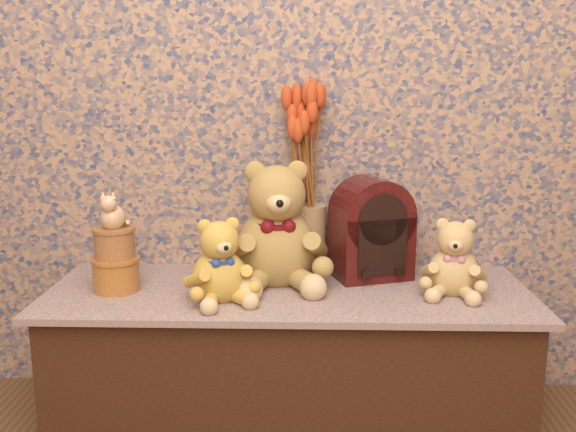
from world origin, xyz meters
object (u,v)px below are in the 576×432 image
(teddy_large, at_px, (276,218))
(ceramic_vase, at_px, (305,238))
(cat_figurine, at_px, (112,209))
(teddy_small, at_px, (454,253))
(cathedral_radio, at_px, (371,228))
(teddy_medium, at_px, (219,256))
(biscuit_tin_lower, at_px, (116,275))

(teddy_large, distance_m, ceramic_vase, 0.18)
(teddy_large, height_order, ceramic_vase, teddy_large)
(ceramic_vase, bearing_deg, cat_figurine, -158.79)
(teddy_small, relative_size, cathedral_radio, 0.76)
(teddy_small, bearing_deg, teddy_medium, -161.56)
(teddy_large, xyz_separation_m, teddy_medium, (-0.16, -0.17, -0.08))
(biscuit_tin_lower, bearing_deg, teddy_medium, -12.23)
(teddy_large, relative_size, teddy_medium, 1.59)
(ceramic_vase, height_order, biscuit_tin_lower, ceramic_vase)
(teddy_small, distance_m, biscuit_tin_lower, 1.02)
(teddy_large, xyz_separation_m, ceramic_vase, (0.09, 0.12, -0.10))
(cathedral_radio, xyz_separation_m, ceramic_vase, (-0.21, 0.06, -0.05))
(ceramic_vase, xyz_separation_m, biscuit_tin_lower, (-0.57, -0.22, -0.06))
(teddy_small, height_order, cathedral_radio, cathedral_radio)
(teddy_large, relative_size, ceramic_vase, 1.86)
(biscuit_tin_lower, bearing_deg, cat_figurine, 0.00)
(cathedral_radio, bearing_deg, teddy_large, 172.91)
(cathedral_radio, relative_size, cat_figurine, 2.77)
(teddy_large, distance_m, teddy_small, 0.55)
(teddy_medium, bearing_deg, biscuit_tin_lower, 144.90)
(teddy_large, bearing_deg, teddy_small, -17.60)
(teddy_small, bearing_deg, teddy_large, -177.85)
(teddy_medium, relative_size, cathedral_radio, 0.80)
(cathedral_radio, distance_m, ceramic_vase, 0.23)
(teddy_small, xyz_separation_m, ceramic_vase, (-0.44, 0.22, -0.01))
(ceramic_vase, relative_size, cat_figurine, 1.90)
(teddy_large, distance_m, cat_figurine, 0.49)
(teddy_medium, bearing_deg, teddy_large, 24.30)
(ceramic_vase, bearing_deg, biscuit_tin_lower, -158.79)
(teddy_medium, height_order, cathedral_radio, cathedral_radio)
(teddy_medium, distance_m, cat_figurine, 0.35)
(cathedral_radio, height_order, ceramic_vase, cathedral_radio)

